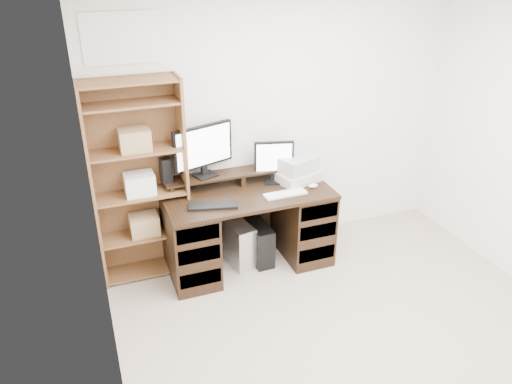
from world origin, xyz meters
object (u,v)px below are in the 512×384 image
monitor_small (274,160)px  tower_silver (237,242)px  desk (248,227)px  tower_black (259,243)px  bookshelf (139,181)px  monitor_wide (203,148)px  printer (297,176)px

monitor_small → tower_silver: 0.85m
desk → monitor_small: monitor_small is taller
tower_silver → tower_black: tower_silver is taller
tower_silver → bookshelf: bearing=159.0°
monitor_wide → tower_black: monitor_wide is taller
monitor_small → bookshelf: 1.22m
desk → printer: bearing=7.6°
monitor_wide → printer: bearing=-29.3°
tower_silver → bookshelf: 1.10m
bookshelf → tower_black: bearing=-11.4°
printer → tower_black: printer is taller
monitor_small → printer: 0.28m
desk → printer: size_ratio=3.92×
tower_black → bookshelf: bookshelf is taller
desk → monitor_wide: bearing=145.2°
desk → printer: (0.52, 0.07, 0.41)m
monitor_wide → tower_silver: (0.24, -0.17, -0.92)m
monitor_small → bookshelf: bookshelf is taller
printer → tower_black: bearing=174.1°
monitor_wide → tower_silver: size_ratio=1.37×
monitor_small → tower_silver: bearing=-155.7°
desk → tower_silver: size_ratio=3.60×
desk → bookshelf: bookshelf is taller
desk → tower_black: bearing=2.7°
tower_silver → bookshelf: size_ratio=0.23×
monitor_small → desk: bearing=-142.4°
monitor_small → bookshelf: (-1.21, 0.09, -0.05)m
tower_silver → printer: bearing=-9.9°
printer → tower_silver: printer is taller
monitor_wide → printer: size_ratio=1.50×
printer → tower_black: 0.73m
desk → monitor_small: bearing=23.0°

